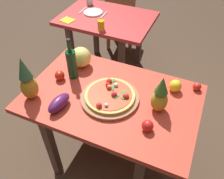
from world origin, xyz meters
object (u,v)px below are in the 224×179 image
object	(u,v)px
display_table	(111,105)
pizza	(110,95)
drinking_glass_water	(89,0)
fork_utensil	(82,11)
napkin_folded	(67,20)
background_table	(107,26)
bell_pepper	(175,86)
knife_utensil	(104,15)
pineapple_left	(27,81)
eggplant	(59,103)
melon	(81,57)
dining_chair	(121,18)
tomato_beside_pepper	(60,75)
wine_bottle	(72,64)
pizza_board	(109,98)
drinking_glass_juice	(101,25)
tomato_at_corner	(197,86)
tomato_near_board	(148,126)
dinner_plate	(93,12)
pineapple_right	(160,96)

from	to	relation	value
display_table	pizza	distance (m)	0.14
drinking_glass_water	fork_utensil	size ratio (longest dim) A/B	0.55
napkin_folded	background_table	bearing A→B (deg)	35.23
bell_pepper	knife_utensil	xyz separation A→B (m)	(-1.02, 0.91, -0.04)
pineapple_left	eggplant	distance (m)	0.27
melon	dining_chair	bearing A→B (deg)	98.77
tomato_beside_pepper	napkin_folded	xyz separation A→B (m)	(-0.47, 0.87, -0.04)
wine_bottle	eggplant	distance (m)	0.35
wine_bottle	pineapple_left	size ratio (longest dim) A/B	0.99
pineapple_left	knife_utensil	xyz separation A→B (m)	(-0.07, 1.40, -0.15)
pizza_board	drinking_glass_juice	size ratio (longest dim) A/B	4.31
drinking_glass_juice	tomato_at_corner	bearing A→B (deg)	-26.70
tomato_near_board	dinner_plate	bearing A→B (deg)	128.67
pineapple_right	fork_utensil	size ratio (longest dim) A/B	1.61
eggplant	napkin_folded	xyz separation A→B (m)	(-0.63, 1.13, -0.04)
pizza_board	tomato_beside_pepper	size ratio (longest dim) A/B	5.45
tomato_near_board	knife_utensil	bearing A→B (deg)	124.85
dining_chair	dinner_plate	size ratio (longest dim) A/B	3.86
melon	tomato_beside_pepper	xyz separation A→B (m)	(-0.07, -0.23, -0.05)
tomato_beside_pepper	tomato_near_board	size ratio (longest dim) A/B	1.01
dinner_plate	pineapple_left	bearing A→B (deg)	-81.36
wine_bottle	tomato_beside_pepper	size ratio (longest dim) A/B	4.44
background_table	drinking_glass_water	world-z (taller)	drinking_glass_water
display_table	dining_chair	world-z (taller)	dining_chair
tomato_at_corner	napkin_folded	size ratio (longest dim) A/B	0.45
drinking_glass_water	fork_utensil	world-z (taller)	drinking_glass_water
dining_chair	eggplant	distance (m)	2.04
dinner_plate	dining_chair	bearing A→B (deg)	77.20
knife_utensil	napkin_folded	world-z (taller)	knife_utensil
background_table	tomato_near_board	xyz separation A→B (m)	(0.89, -1.32, 0.16)
drinking_glass_water	knife_utensil	bearing A→B (deg)	-34.85
bell_pepper	napkin_folded	world-z (taller)	bell_pepper
melon	drinking_glass_water	distance (m)	1.24
pizza	tomato_beside_pepper	size ratio (longest dim) A/B	4.65
background_table	tomato_beside_pepper	world-z (taller)	tomato_beside_pepper
display_table	tomato_at_corner	xyz separation A→B (m)	(0.56, 0.33, 0.13)
pineapple_left	wine_bottle	bearing A→B (deg)	63.65
pizza_board	wine_bottle	bearing A→B (deg)	162.98
pizza_board	dinner_plate	xyz separation A→B (m)	(-0.74, 1.19, -0.00)
drinking_glass_juice	dinner_plate	size ratio (longest dim) A/B	0.45
melon	drinking_glass_water	world-z (taller)	melon
pizza	eggplant	world-z (taller)	eggplant
dining_chair	eggplant	xyz separation A→B (m)	(0.33, -1.98, 0.34)
dining_chair	fork_utensil	distance (m)	0.70
melon	bell_pepper	distance (m)	0.80
napkin_folded	drinking_glass_water	bearing A→B (deg)	86.88
drinking_glass_water	pizza	bearing A→B (deg)	-57.30
pizza_board	wine_bottle	size ratio (longest dim) A/B	1.23
background_table	display_table	bearing A→B (deg)	-63.78
tomato_near_board	fork_utensil	xyz separation A→B (m)	(-1.22, 1.35, -0.03)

